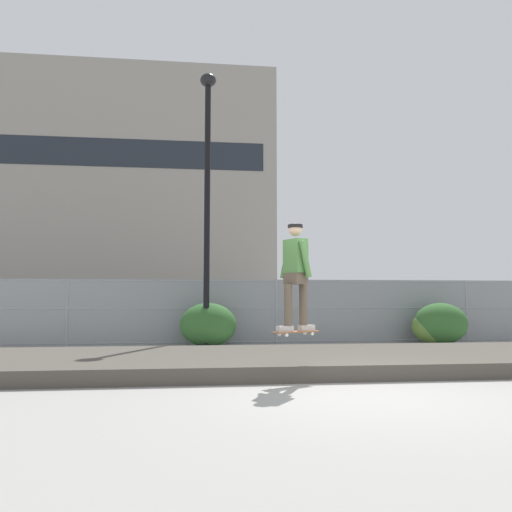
# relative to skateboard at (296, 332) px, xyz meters

# --- Properties ---
(ground_plane) EXTENTS (120.00, 120.00, 0.00)m
(ground_plane) POSITION_rel_skateboard_xyz_m (0.73, -1.14, -0.79)
(ground_plane) COLOR gray
(gravel_berm) EXTENTS (15.11, 3.64, 0.26)m
(gravel_berm) POSITION_rel_skateboard_xyz_m (0.73, 1.69, -0.65)
(gravel_berm) COLOR #4C473F
(gravel_berm) RESTS_ON ground_plane
(skateboard) EXTENTS (0.80, 0.55, 0.07)m
(skateboard) POSITION_rel_skateboard_xyz_m (0.00, 0.00, 0.00)
(skateboard) COLOR #9E5B33
(skater) EXTENTS (0.68, 0.62, 1.72)m
(skater) POSITION_rel_skateboard_xyz_m (-0.00, 0.00, 0.99)
(skater) COLOR #B2ADA8
(skater) RESTS_ON skateboard
(chain_fence) EXTENTS (23.55, 0.06, 1.85)m
(chain_fence) POSITION_rel_skateboard_xyz_m (0.73, 6.64, 0.15)
(chain_fence) COLOR gray
(chain_fence) RESTS_ON ground_plane
(street_lamp) EXTENTS (0.44, 0.44, 7.48)m
(street_lamp) POSITION_rel_skateboard_xyz_m (-1.32, 5.56, 3.81)
(street_lamp) COLOR black
(street_lamp) RESTS_ON ground_plane
(parked_car_near) EXTENTS (4.46, 2.06, 1.66)m
(parked_car_near) POSITION_rel_skateboard_xyz_m (-2.67, 8.74, 0.05)
(parked_car_near) COLOR maroon
(parked_car_near) RESTS_ON ground_plane
(library_building) EXTENTS (30.70, 16.02, 22.33)m
(library_building) POSITION_rel_skateboard_xyz_m (-9.93, 43.76, 10.38)
(library_building) COLOR gray
(library_building) RESTS_ON ground_plane
(shrub_left) EXTENTS (1.53, 1.25, 1.18)m
(shrub_left) POSITION_rel_skateboard_xyz_m (-1.26, 5.88, -0.19)
(shrub_left) COLOR #2D5B28
(shrub_left) RESTS_ON ground_plane
(shrub_center) EXTENTS (1.29, 1.06, 1.00)m
(shrub_center) POSITION_rel_skateboard_xyz_m (5.19, 5.89, -0.29)
(shrub_center) COLOR #567A33
(shrub_center) RESTS_ON ground_plane
(shrub_right) EXTENTS (1.52, 1.24, 1.17)m
(shrub_right) POSITION_rel_skateboard_xyz_m (5.36, 5.84, -0.20)
(shrub_right) COLOR #2D5B28
(shrub_right) RESTS_ON ground_plane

